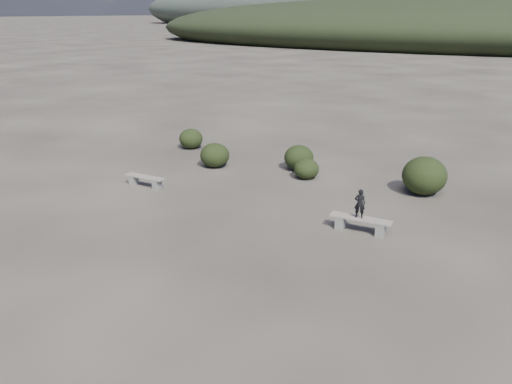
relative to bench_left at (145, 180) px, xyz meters
The scene contains 9 objects.
ground 6.39m from the bench_left, 41.53° to the right, with size 1200.00×1200.00×0.00m, color #322C26.
bench_left is the anchor object (origin of this frame).
bench_right 8.45m from the bench_left, ahead, with size 1.89×0.61×0.46m.
seated_person 8.41m from the bench_left, ahead, with size 0.33×0.22×0.90m, color black.
shrub_a 3.59m from the bench_left, 79.79° to the left, with size 1.25×1.25×1.03m, color black.
shrub_b 6.40m from the bench_left, 52.97° to the left, with size 1.23×1.23×1.05m, color black.
shrub_c 6.30m from the bench_left, 42.22° to the left, with size 1.01×1.01×0.80m, color black.
shrub_d 10.35m from the bench_left, 28.79° to the left, with size 1.59×1.59×1.39m, color black.
shrub_f 5.77m from the bench_left, 112.50° to the left, with size 1.14×1.14×0.97m, color black.
Camera 1 is at (8.53, -8.48, 6.29)m, focal length 35.00 mm.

